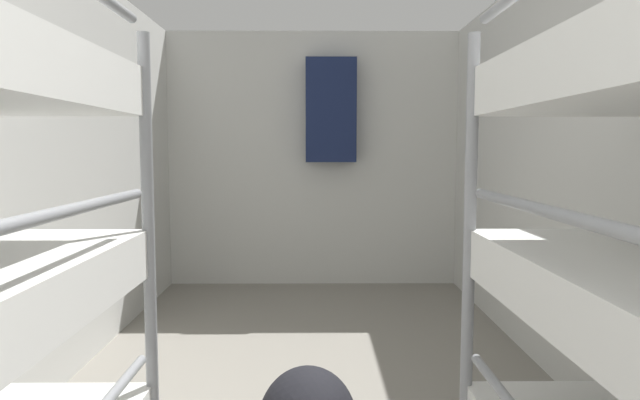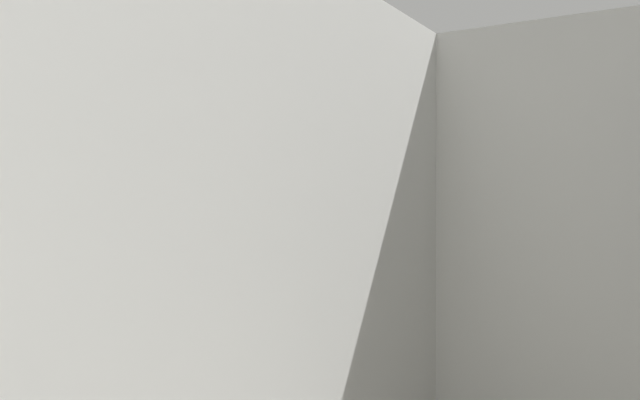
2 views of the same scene
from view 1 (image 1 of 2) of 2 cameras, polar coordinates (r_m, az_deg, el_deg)
name	(u,v)px [view 1 (image 1 of 2)]	position (r m, az deg, el deg)	size (l,w,h in m)	color
wall_right	(625,172)	(2.71, 28.20, 2.51)	(0.06, 5.60, 2.26)	silver
wall_back	(313,160)	(5.15, -0.73, 4.06)	(2.70, 0.06, 2.26)	silver
hanging_coat	(331,110)	(5.01, 1.11, 8.97)	(0.44, 0.12, 0.90)	#192347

